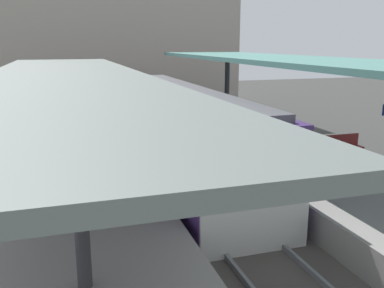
# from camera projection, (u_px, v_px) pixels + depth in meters

# --- Properties ---
(ground_plane) EXTENTS (80.00, 80.00, 0.00)m
(ground_plane) POSITION_uv_depth(u_px,v_px,m) (205.00, 207.00, 12.70)
(ground_plane) COLOR #383835
(platform_left) EXTENTS (4.40, 28.00, 1.00)m
(platform_left) POSITION_uv_depth(u_px,v_px,m) (75.00, 206.00, 11.47)
(platform_left) COLOR gray
(platform_left) RESTS_ON ground_plane
(platform_right) EXTENTS (4.40, 28.00, 1.00)m
(platform_right) POSITION_uv_depth(u_px,v_px,m) (314.00, 179.00, 13.69)
(platform_right) COLOR gray
(platform_right) RESTS_ON ground_plane
(track_ballast) EXTENTS (3.20, 28.00, 0.20)m
(track_ballast) POSITION_uv_depth(u_px,v_px,m) (205.00, 204.00, 12.67)
(track_ballast) COLOR #4C4742
(track_ballast) RESTS_ON ground_plane
(rail_near_side) EXTENTS (0.08, 28.00, 0.14)m
(rail_near_side) POSITION_uv_depth(u_px,v_px,m) (183.00, 201.00, 12.42)
(rail_near_side) COLOR slate
(rail_near_side) RESTS_ON track_ballast
(rail_far_side) EXTENTS (0.08, 28.00, 0.14)m
(rail_far_side) POSITION_uv_depth(u_px,v_px,m) (227.00, 196.00, 12.84)
(rail_far_side) COLOR slate
(rail_far_side) RESTS_ON track_ballast
(commuter_train) EXTENTS (2.78, 13.44, 3.10)m
(commuter_train) POSITION_uv_depth(u_px,v_px,m) (176.00, 131.00, 15.31)
(commuter_train) COLOR #472D6B
(commuter_train) RESTS_ON track_ballast
(canopy_left) EXTENTS (4.18, 21.00, 3.06)m
(canopy_left) POSITION_uv_depth(u_px,v_px,m) (66.00, 76.00, 11.95)
(canopy_left) COLOR #333335
(canopy_left) RESTS_ON platform_left
(canopy_right) EXTENTS (4.18, 21.00, 3.37)m
(canopy_right) POSITION_uv_depth(u_px,v_px,m) (298.00, 62.00, 14.10)
(canopy_right) COLOR #333335
(canopy_right) RESTS_ON platform_right
(platform_bench) EXTENTS (1.40, 0.41, 0.86)m
(platform_bench) POSITION_uv_depth(u_px,v_px,m) (342.00, 147.00, 14.06)
(platform_bench) COLOR black
(platform_bench) RESTS_ON platform_right
(litter_bin) EXTENTS (0.44, 0.44, 0.80)m
(litter_bin) POSITION_uv_depth(u_px,v_px,m) (308.00, 152.00, 13.63)
(litter_bin) COLOR #2D2D30
(litter_bin) RESTS_ON platform_right
(station_building_backdrop) EXTENTS (18.00, 6.00, 11.00)m
(station_building_backdrop) POSITION_uv_depth(u_px,v_px,m) (108.00, 34.00, 29.79)
(station_building_backdrop) COLOR #A89E8E
(station_building_backdrop) RESTS_ON ground_plane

